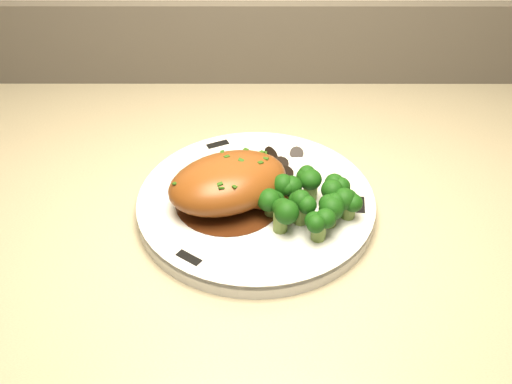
{
  "coord_description": "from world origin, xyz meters",
  "views": [
    {
      "loc": [
        -0.15,
        1.14,
        1.35
      ],
      "look_at": [
        -0.15,
        1.69,
        0.9
      ],
      "focal_mm": 45.0,
      "sensor_mm": 36.0,
      "label": 1
    }
  ],
  "objects": [
    {
      "name": "broccoli_florets",
      "position": [
        -0.1,
        1.66,
        0.91
      ],
      "size": [
        0.11,
        0.09,
        0.04
      ],
      "rotation": [
        0.0,
        0.0,
        -0.17
      ],
      "color": "olive",
      "rests_on": "plate"
    },
    {
      "name": "rim_accent_2",
      "position": [
        -0.04,
        1.68,
        0.89
      ],
      "size": [
        0.01,
        0.03,
        0.0
      ],
      "primitive_type": "cube",
      "rotation": [
        0.0,
        0.0,
        7.76
      ],
      "color": "black",
      "rests_on": "plate"
    },
    {
      "name": "mushroom_pile",
      "position": [
        -0.14,
        1.74,
        0.89
      ],
      "size": [
        0.09,
        0.07,
        0.02
      ],
      "color": "black",
      "rests_on": "plate"
    },
    {
      "name": "rim_accent_0",
      "position": [
        -0.2,
        1.79,
        0.89
      ],
      "size": [
        0.03,
        0.02,
        0.0
      ],
      "primitive_type": "cube",
      "rotation": [
        0.0,
        0.0,
        3.57
      ],
      "color": "black",
      "rests_on": "plate"
    },
    {
      "name": "gravy_pool",
      "position": [
        -0.18,
        1.68,
        0.89
      ],
      "size": [
        0.12,
        0.12,
        0.0
      ],
      "primitive_type": "cylinder",
      "color": "#39190A",
      "rests_on": "plate"
    },
    {
      "name": "chicken_breast",
      "position": [
        -0.18,
        1.68,
        0.91
      ],
      "size": [
        0.16,
        0.14,
        0.05
      ],
      "rotation": [
        0.0,
        0.0,
        0.44
      ],
      "color": "brown",
      "rests_on": "plate"
    },
    {
      "name": "rim_accent_1",
      "position": [
        -0.22,
        1.59,
        0.89
      ],
      "size": [
        0.03,
        0.02,
        0.0
      ],
      "primitive_type": "cube",
      "rotation": [
        0.0,
        0.0,
        5.66
      ],
      "color": "black",
      "rests_on": "plate"
    },
    {
      "name": "plate",
      "position": [
        -0.15,
        1.69,
        0.88
      ],
      "size": [
        0.35,
        0.35,
        0.02
      ],
      "primitive_type": "cylinder",
      "rotation": [
        0.0,
        0.0,
        0.44
      ],
      "color": "silver",
      "rests_on": "counter"
    }
  ]
}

